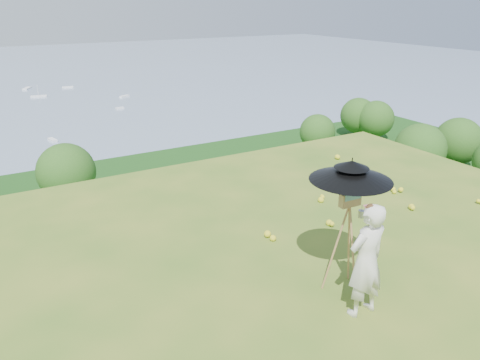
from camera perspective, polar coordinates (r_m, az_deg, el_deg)
ground at (r=7.30m, az=13.09°, el=-14.32°), size 14.00×14.00×0.00m
shoreline_tier at (r=88.91m, az=-24.02°, el=-7.71°), size 170.00×28.00×8.00m
slope_trees at (r=43.85m, az=-21.37°, el=-6.35°), size 110.00×50.00×6.00m
harbor_town at (r=86.17m, az=-24.65°, el=-3.91°), size 110.00×22.00×5.00m
wildflowers at (r=7.41m, az=11.80°, el=-13.03°), size 10.00×10.50×0.12m
painter at (r=6.69m, az=15.13°, el=-9.46°), size 0.63×0.43×1.69m
field_easel at (r=7.15m, az=12.85°, el=-6.95°), size 0.69×0.69×1.73m
sun_umbrella at (r=6.80m, az=13.31°, el=-0.10°), size 1.19×1.19×0.69m
painter_cap at (r=6.33m, az=15.81°, el=-3.21°), size 0.21×0.24×0.10m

